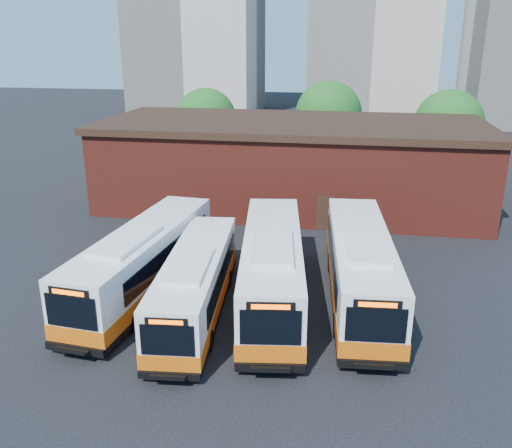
% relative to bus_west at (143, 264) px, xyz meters
% --- Properties ---
extents(ground, '(220.00, 220.00, 0.00)m').
position_rel_bus_west_xyz_m(ground, '(5.46, -2.88, -1.60)').
color(ground, black).
extents(bus_west, '(3.78, 13.09, 3.52)m').
position_rel_bus_west_xyz_m(bus_west, '(0.00, 0.00, 0.00)').
color(bus_west, white).
rests_on(bus_west, ground).
extents(bus_midwest, '(3.45, 11.71, 3.15)m').
position_rel_bus_west_xyz_m(bus_midwest, '(3.21, -1.66, -0.17)').
color(bus_midwest, white).
rests_on(bus_midwest, ground).
extents(bus_mideast, '(4.49, 13.43, 3.60)m').
position_rel_bus_west_xyz_m(bus_mideast, '(6.49, 0.21, 0.04)').
color(bus_mideast, white).
rests_on(bus_mideast, ground).
extents(bus_east, '(3.79, 13.30, 3.58)m').
position_rel_bus_west_xyz_m(bus_east, '(10.68, 1.10, 0.03)').
color(bus_east, white).
rests_on(bus_east, ground).
extents(transit_worker, '(0.61, 0.80, 1.99)m').
position_rel_bus_west_xyz_m(transit_worker, '(7.88, -4.90, -0.60)').
color(transit_worker, black).
rests_on(transit_worker, ground).
extents(depot_building, '(28.60, 12.60, 6.40)m').
position_rel_bus_west_xyz_m(depot_building, '(5.46, 17.12, 1.66)').
color(depot_building, maroon).
rests_on(depot_building, ground).
extents(tree_west, '(6.00, 6.00, 7.65)m').
position_rel_bus_west_xyz_m(tree_west, '(-4.54, 29.12, 3.05)').
color(tree_west, '#382314').
rests_on(tree_west, ground).
extents(tree_mid, '(6.56, 6.56, 8.36)m').
position_rel_bus_west_xyz_m(tree_mid, '(7.46, 31.12, 3.48)').
color(tree_mid, '#382314').
rests_on(tree_mid, ground).
extents(tree_east, '(6.24, 6.24, 7.96)m').
position_rel_bus_west_xyz_m(tree_east, '(18.46, 28.12, 3.23)').
color(tree_east, '#382314').
rests_on(tree_east, ground).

